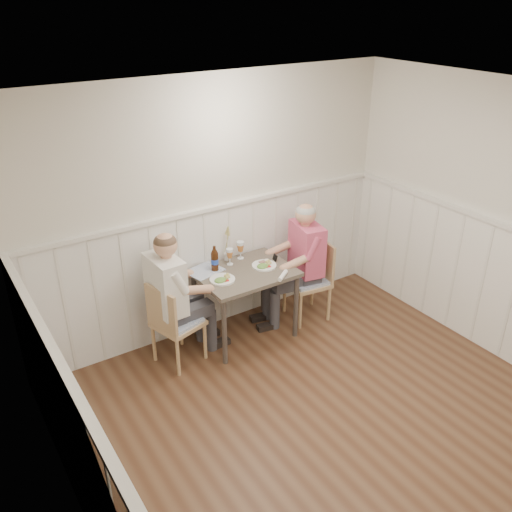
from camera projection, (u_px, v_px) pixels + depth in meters
The scene contains 16 objects.
ground_plane at pixel (360, 450), 4.25m from camera, with size 4.50×4.50×0.00m, color #492B1B.
room_shell at pixel (380, 282), 3.58m from camera, with size 4.04×4.54×2.60m.
wainscot at pixel (310, 335), 4.46m from camera, with size 4.00×4.49×1.34m.
dining_table at pixel (245, 280), 5.39m from camera, with size 0.94×0.70×0.75m.
chair_right at pixel (312, 277), 5.81m from camera, with size 0.47×0.47×0.88m.
chair_left at pixel (173, 321), 5.06m from camera, with size 0.50×0.50×0.86m.
man_in_pink at pixel (302, 271), 5.75m from camera, with size 0.67×0.48×1.34m.
diner_cream at pixel (172, 308), 5.08m from camera, with size 0.64×0.45×1.36m.
plate_man at pixel (264, 265), 5.42m from camera, with size 0.25×0.25×0.06m.
plate_diner at pixel (222, 279), 5.15m from camera, with size 0.25×0.25×0.06m.
beer_glass_a at pixel (240, 247), 5.53m from camera, with size 0.08×0.08×0.19m.
beer_glass_b at pixel (230, 254), 5.42m from camera, with size 0.07×0.07×0.18m.
beer_bottle at pixel (215, 260), 5.30m from camera, with size 0.07×0.07×0.26m.
rolled_napkin at pixel (283, 276), 5.22m from camera, with size 0.18×0.14×0.04m.
grass_vase at pixel (226, 245), 5.48m from camera, with size 0.04×0.04×0.39m.
gingham_mat at pixel (205, 271), 5.34m from camera, with size 0.39×0.34×0.01m.
Camera 1 is at (-2.40, -2.17, 3.26)m, focal length 38.00 mm.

